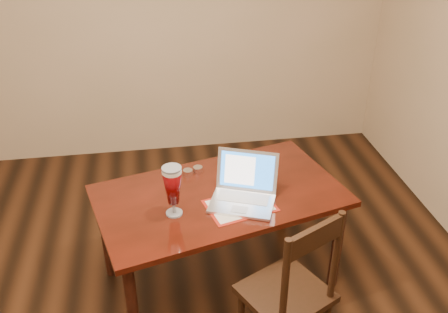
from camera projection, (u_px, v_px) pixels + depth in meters
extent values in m
cube|color=tan|center=(128.00, 8.00, 4.14)|extent=(4.50, 0.01, 2.70)
cube|color=#4B120A|center=(220.00, 196.00, 2.99)|extent=(1.61, 1.15, 0.04)
cylinder|color=black|center=(133.00, 309.00, 2.67)|extent=(0.06, 0.06, 0.64)
cylinder|color=black|center=(337.00, 245.00, 3.12)|extent=(0.06, 0.06, 0.64)
cylinder|color=black|center=(106.00, 235.00, 3.20)|extent=(0.06, 0.06, 0.64)
cylinder|color=black|center=(284.00, 190.00, 3.65)|extent=(0.06, 0.06, 0.64)
cube|color=#9E1C0E|center=(240.00, 206.00, 2.87)|extent=(0.44, 0.36, 0.00)
cube|color=beige|center=(240.00, 205.00, 2.87)|extent=(0.39, 0.31, 0.00)
cube|color=silver|center=(242.00, 204.00, 2.87)|extent=(0.43, 0.37, 0.02)
cube|color=silver|center=(243.00, 197.00, 2.90)|extent=(0.32, 0.21, 0.00)
cube|color=#B4B4B9|center=(239.00, 209.00, 2.80)|extent=(0.11, 0.09, 0.00)
cube|color=silver|center=(247.00, 171.00, 2.93)|extent=(0.36, 0.20, 0.24)
cube|color=blue|center=(247.00, 171.00, 2.93)|extent=(0.32, 0.17, 0.20)
cube|color=white|center=(240.00, 170.00, 2.94)|extent=(0.18, 0.11, 0.17)
cylinder|color=silver|center=(174.00, 213.00, 2.80)|extent=(0.09, 0.09, 0.01)
cylinder|color=silver|center=(174.00, 207.00, 2.78)|extent=(0.02, 0.02, 0.07)
cylinder|color=silver|center=(172.00, 171.00, 2.66)|extent=(0.11, 0.11, 0.02)
cylinder|color=silver|center=(172.00, 168.00, 2.65)|extent=(0.11, 0.11, 0.01)
cylinder|color=silver|center=(188.00, 173.00, 3.14)|extent=(0.06, 0.06, 0.04)
cylinder|color=silver|center=(198.00, 170.00, 3.17)|extent=(0.06, 0.06, 0.04)
cube|color=black|center=(285.00, 294.00, 2.63)|extent=(0.55, 0.54, 0.04)
cylinder|color=black|center=(286.00, 292.00, 2.93)|extent=(0.04, 0.04, 0.41)
cylinder|color=black|center=(285.00, 285.00, 2.29)|extent=(0.04, 0.04, 0.53)
cylinder|color=black|center=(336.00, 256.00, 2.46)|extent=(0.04, 0.04, 0.53)
cube|color=black|center=(315.00, 237.00, 2.27)|extent=(0.31, 0.18, 0.12)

